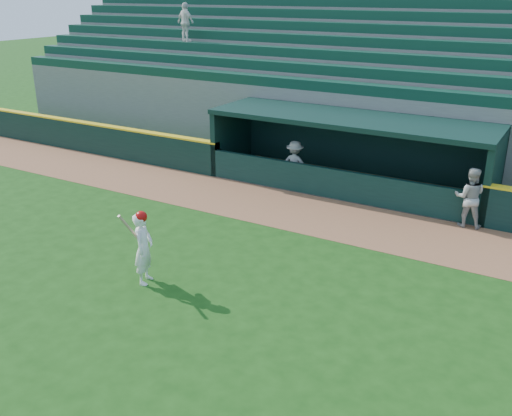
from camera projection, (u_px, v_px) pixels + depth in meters
name	position (u px, v px, depth m)	size (l,w,h in m)	color
ground	(221.00, 281.00, 13.27)	(120.00, 120.00, 0.00)	#164010
warning_track	(311.00, 214.00, 17.21)	(40.00, 3.00, 0.01)	brown
field_wall_left	(66.00, 134.00, 24.10)	(15.50, 0.30, 1.20)	black
wall_stripe_left	(64.00, 119.00, 23.87)	(15.50, 0.32, 0.06)	yellow
dugout_player_front	(470.00, 197.00, 16.05)	(0.85, 0.66, 1.74)	#AAAAA5
dugout_player_inside	(295.00, 164.00, 19.32)	(1.03, 0.59, 1.59)	#979792
dugout	(352.00, 147.00, 19.21)	(9.40, 2.80, 2.46)	slate
stands	(397.00, 96.00, 22.49)	(34.50, 6.32, 7.56)	slate
batter_at_plate	(143.00, 247.00, 12.94)	(0.59, 0.84, 1.78)	white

